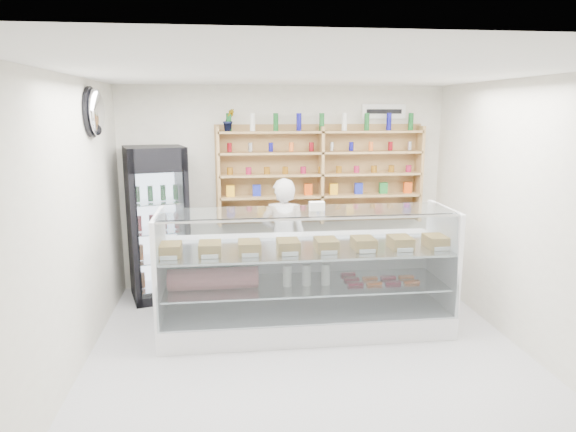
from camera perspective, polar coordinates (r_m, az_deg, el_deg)
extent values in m
plane|color=silver|center=(5.29, 2.75, -16.22)|extent=(5.00, 5.00, 0.00)
plane|color=white|center=(4.68, 3.10, 15.66)|extent=(5.00, 5.00, 0.00)
plane|color=silver|center=(7.23, -0.46, 3.18)|extent=(4.50, 0.00, 4.50)
plane|color=silver|center=(2.50, 13.05, -14.25)|extent=(4.50, 0.00, 4.50)
plane|color=silver|center=(4.94, -23.76, -1.88)|extent=(0.00, 5.00, 5.00)
plane|color=silver|center=(5.63, 26.12, -0.52)|extent=(0.00, 5.00, 5.00)
cube|color=white|center=(5.97, 1.94, -11.36)|extent=(3.23, 0.92, 0.27)
cube|color=white|center=(6.20, 1.36, -5.78)|extent=(3.23, 0.05, 0.68)
cube|color=silver|center=(5.82, 1.97, -7.60)|extent=(3.11, 0.81, 0.02)
cube|color=silver|center=(5.70, 2.00, -3.82)|extent=(3.17, 0.84, 0.02)
cube|color=silver|center=(5.32, 2.74, -6.27)|extent=(3.17, 0.13, 1.13)
cube|color=silver|center=(5.54, 2.12, 0.55)|extent=(3.17, 0.64, 0.01)
imported|color=silver|center=(6.66, -0.48, -2.70)|extent=(0.67, 0.52, 1.63)
cube|color=black|center=(6.96, -14.28, -0.80)|extent=(0.89, 0.87, 2.02)
cube|color=#36053D|center=(6.52, -15.77, 5.93)|extent=(0.69, 0.22, 0.28)
cube|color=silver|center=(6.67, -15.37, -2.21)|extent=(0.59, 0.17, 1.59)
cube|color=#A3834D|center=(7.00, -7.68, 4.36)|extent=(0.04, 0.28, 1.33)
cube|color=#A3834D|center=(7.12, 3.70, 4.57)|extent=(0.04, 0.28, 1.33)
cube|color=#A3834D|center=(7.50, 14.30, 4.60)|extent=(0.04, 0.28, 1.33)
cube|color=#A3834D|center=(7.22, 3.63, -0.08)|extent=(2.80, 0.28, 0.03)
cube|color=#A3834D|center=(7.16, 3.66, 2.27)|extent=(2.80, 0.28, 0.03)
cube|color=#A3834D|center=(7.12, 3.70, 4.65)|extent=(2.80, 0.28, 0.03)
cube|color=#A3834D|center=(7.09, 3.73, 7.06)|extent=(2.80, 0.28, 0.03)
cube|color=#A3834D|center=(7.07, 3.76, 9.32)|extent=(2.80, 0.28, 0.03)
imported|color=#1E6626|center=(6.94, -6.59, 10.55)|extent=(0.20, 0.18, 0.29)
ellipsoid|color=silver|center=(5.96, -20.56, 10.75)|extent=(0.15, 0.50, 0.50)
cube|color=white|center=(7.41, 10.59, 11.35)|extent=(0.62, 0.03, 0.20)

